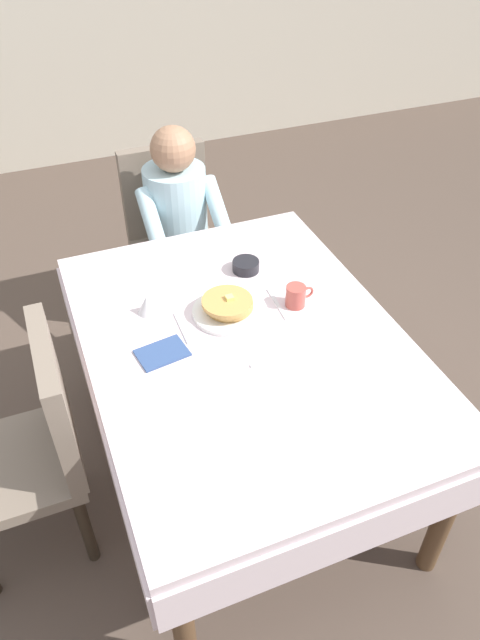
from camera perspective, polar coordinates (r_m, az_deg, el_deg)
The scene contains 14 objects.
ground_plane at distance 2.64m, azimuth 0.41°, elevation -13.84°, with size 14.00×14.00×0.00m, color brown.
dining_table_main at distance 2.15m, azimuth 0.49°, elevation -3.58°, with size 1.12×1.52×0.74m.
chair_diner at distance 3.13m, azimuth -6.62°, elevation 9.00°, with size 0.44×0.45×0.93m.
diner_person at distance 2.93m, azimuth -5.95°, elevation 9.87°, with size 0.40×0.43×1.12m.
chair_left_side at distance 2.16m, azimuth -19.21°, elevation -10.94°, with size 0.45×0.44×0.93m.
plate_breakfast at distance 2.19m, azimuth -1.08°, elevation 0.84°, with size 0.28×0.28×0.02m, color white.
breakfast_stack at distance 2.17m, azimuth -1.15°, elevation 1.54°, with size 0.19×0.19×0.06m.
cup_coffee at distance 2.22m, azimuth 5.48°, elevation 2.35°, with size 0.11×0.08×0.08m.
bowl_butter at distance 2.40m, azimuth 0.57°, elevation 5.30°, with size 0.11×0.11×0.04m, color black.
syrup_pitcher at distance 2.20m, azimuth -8.99°, elevation 1.51°, with size 0.08×0.08×0.07m.
fork_left_of_plate at distance 2.13m, azimuth -5.66°, elevation -0.78°, with size 0.18×0.01×0.01m, color silver.
knife_right_of_plate at distance 2.24m, azimuth 3.66°, elevation 1.57°, with size 0.20×0.01×0.01m, color silver.
spoon_near_edge at distance 1.99m, azimuth 3.13°, elevation -4.19°, with size 0.15×0.01×0.01m, color silver.
napkin_folded at distance 2.04m, azimuth -7.58°, elevation -3.19°, with size 0.17×0.12×0.01m, color #334C7F.
Camera 1 is at (-0.59, -1.43, 2.13)m, focal length 32.89 mm.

